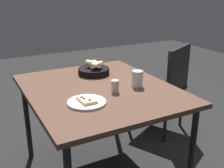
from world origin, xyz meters
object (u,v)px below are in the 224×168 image
Objects in this scene: pizza_plate at (87,102)px; beer_glass at (137,80)px; dining_table at (99,96)px; chair_near at (165,83)px; bread_basket at (94,70)px; pepper_shaker at (115,87)px.

beer_glass reaches higher than pizza_plate.
chair_near reaches higher than dining_table.
bread_basket is 0.41m from pepper_shaker.
pepper_shaker is 0.10× the size of chair_near.
beer_glass is 0.13× the size of chair_near.
beer_glass is (0.10, -0.41, 0.04)m from pizza_plate.
pepper_shaker is (-0.02, 0.18, -0.01)m from beer_glass.
dining_table is at bearing 161.83° from bread_basket.
pizza_plate is at bearing 117.99° from chair_near.
chair_near is at bearing -62.01° from pizza_plate.
dining_table is at bearing 111.79° from chair_near.
beer_glass is 0.18m from pepper_shaker.
pizza_plate is 1.17m from chair_near.
bread_basket is (0.49, -0.27, 0.02)m from pizza_plate.
pepper_shaker is (-0.13, -0.05, 0.09)m from dining_table.
pepper_shaker is (0.08, -0.23, 0.03)m from pizza_plate.
pizza_plate reaches higher than dining_table.
bread_basket is 0.41m from beer_glass.
chair_near is (0.44, -0.60, -0.26)m from beer_glass.
pepper_shaker is at bearing 120.43° from chair_near.
bread_basket is at bearing -29.02° from pizza_plate.
chair_near reaches higher than pizza_plate.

